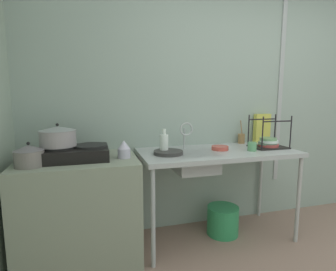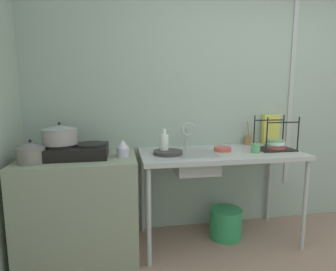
% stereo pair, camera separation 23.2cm
% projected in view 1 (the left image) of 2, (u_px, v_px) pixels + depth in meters
% --- Properties ---
extents(wall_back, '(5.25, 0.10, 2.67)m').
position_uv_depth(wall_back, '(244.00, 97.00, 2.90)').
color(wall_back, '#97A99E').
rests_on(wall_back, ground).
extents(wall_metal_strip, '(0.05, 0.01, 2.13)m').
position_uv_depth(wall_metal_strip, '(281.00, 85.00, 2.93)').
color(wall_metal_strip, '#AAAFAE').
extents(counter_concrete, '(0.93, 0.66, 0.85)m').
position_uv_depth(counter_concrete, '(80.00, 209.00, 2.21)').
color(counter_concrete, gray).
rests_on(counter_concrete, ground).
extents(counter_sink, '(1.44, 0.66, 0.85)m').
position_uv_depth(counter_sink, '(218.00, 157.00, 2.49)').
color(counter_sink, '#AAAFAE').
rests_on(counter_sink, ground).
extents(stove, '(0.51, 0.39, 0.11)m').
position_uv_depth(stove, '(75.00, 153.00, 2.13)').
color(stove, black).
rests_on(stove, counter_concrete).
extents(pot_on_left_burner, '(0.28, 0.28, 0.18)m').
position_uv_depth(pot_on_left_burner, '(58.00, 136.00, 2.08)').
color(pot_on_left_burner, gray).
rests_on(pot_on_left_burner, stove).
extents(pot_beside_stove, '(0.21, 0.21, 0.18)m').
position_uv_depth(pot_beside_stove, '(29.00, 156.00, 1.91)').
color(pot_beside_stove, slate).
rests_on(pot_beside_stove, counter_concrete).
extents(percolator, '(0.10, 0.10, 0.14)m').
position_uv_depth(percolator, '(124.00, 149.00, 2.17)').
color(percolator, silver).
rests_on(percolator, counter_concrete).
extents(sink_basin, '(0.36, 0.37, 0.16)m').
position_uv_depth(sink_basin, '(194.00, 162.00, 2.38)').
color(sink_basin, '#AAAFAE').
rests_on(sink_basin, counter_sink).
extents(faucet, '(0.13, 0.07, 0.26)m').
position_uv_depth(faucet, '(186.00, 131.00, 2.51)').
color(faucet, '#AAAFAE').
rests_on(faucet, counter_sink).
extents(frying_pan, '(0.25, 0.25, 0.03)m').
position_uv_depth(frying_pan, '(168.00, 152.00, 2.32)').
color(frying_pan, '#333230').
rests_on(frying_pan, counter_sink).
extents(dish_rack, '(0.33, 0.25, 0.31)m').
position_uv_depth(dish_rack, '(268.00, 142.00, 2.61)').
color(dish_rack, black).
rests_on(dish_rack, counter_sink).
extents(cup_by_rack, '(0.08, 0.08, 0.08)m').
position_uv_depth(cup_by_rack, '(252.00, 147.00, 2.45)').
color(cup_by_rack, '#5D9F6B').
rests_on(cup_by_rack, counter_sink).
extents(small_bowl_on_drainboard, '(0.16, 0.16, 0.04)m').
position_uv_depth(small_bowl_on_drainboard, '(220.00, 148.00, 2.50)').
color(small_bowl_on_drainboard, '#BC4B3F').
rests_on(small_bowl_on_drainboard, counter_sink).
extents(bottle_by_sink, '(0.08, 0.08, 0.22)m').
position_uv_depth(bottle_by_sink, '(164.00, 143.00, 2.35)').
color(bottle_by_sink, white).
rests_on(bottle_by_sink, counter_sink).
extents(cereal_box, '(0.18, 0.06, 0.31)m').
position_uv_depth(cereal_box, '(262.00, 128.00, 2.90)').
color(cereal_box, '#D5D14F').
rests_on(cereal_box, counter_sink).
extents(utensil_jar, '(0.07, 0.07, 0.24)m').
position_uv_depth(utensil_jar, '(241.00, 138.00, 2.84)').
color(utensil_jar, '#987244').
rests_on(utensil_jar, counter_sink).
extents(bucket_on_floor, '(0.31, 0.31, 0.28)m').
position_uv_depth(bucket_on_floor, '(223.00, 220.00, 2.63)').
color(bucket_on_floor, '#2D8F54').
rests_on(bucket_on_floor, ground).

